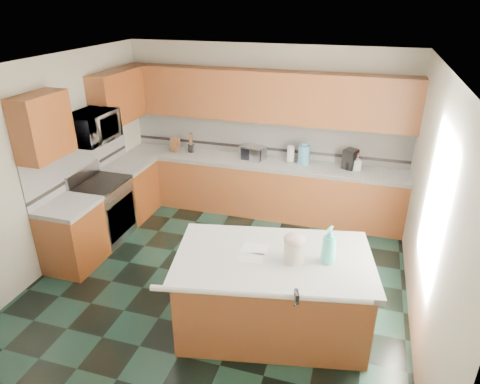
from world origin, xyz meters
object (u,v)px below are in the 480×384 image
(island_top, at_px, (274,259))
(soap_bottle_island, at_px, (329,245))
(knife_block, at_px, (175,144))
(toaster_oven, at_px, (253,153))
(coffee_maker, at_px, (350,159))
(treat_jar, at_px, (294,252))
(island_base, at_px, (272,295))

(island_top, xyz_separation_m, soap_bottle_island, (0.54, 0.06, 0.23))
(soap_bottle_island, relative_size, knife_block, 1.71)
(soap_bottle_island, bearing_deg, toaster_oven, 141.00)
(soap_bottle_island, height_order, toaster_oven, soap_bottle_island)
(knife_block, bearing_deg, coffee_maker, 8.22)
(soap_bottle_island, relative_size, toaster_oven, 1.07)
(coffee_maker, bearing_deg, knife_block, -154.59)
(toaster_oven, relative_size, coffee_maker, 1.22)
(soap_bottle_island, height_order, knife_block, soap_bottle_island)
(treat_jar, height_order, toaster_oven, toaster_oven)
(island_base, distance_m, toaster_oven, 2.92)
(treat_jar, bearing_deg, island_base, -167.61)
(island_base, distance_m, soap_bottle_island, 0.88)
(treat_jar, bearing_deg, soap_bottle_island, 31.89)
(island_base, distance_m, treat_jar, 0.63)
(island_top, bearing_deg, treat_jar, -16.47)
(treat_jar, xyz_separation_m, soap_bottle_island, (0.33, 0.08, 0.09))
(island_top, relative_size, toaster_oven, 5.40)
(island_top, height_order, knife_block, knife_block)
(island_top, relative_size, coffee_maker, 6.62)
(toaster_oven, bearing_deg, knife_block, -163.12)
(toaster_oven, bearing_deg, coffee_maker, 18.00)
(island_top, distance_m, treat_jar, 0.25)
(coffee_maker, bearing_deg, treat_jar, -72.95)
(knife_block, relative_size, toaster_oven, 0.63)
(treat_jar, height_order, coffee_maker, coffee_maker)
(island_top, bearing_deg, island_base, 0.00)
(island_top, distance_m, coffee_maker, 2.80)
(soap_bottle_island, bearing_deg, island_top, -151.94)
(soap_bottle_island, distance_m, toaster_oven, 3.03)
(soap_bottle_island, bearing_deg, knife_block, 158.97)
(island_top, bearing_deg, toaster_oven, 98.50)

